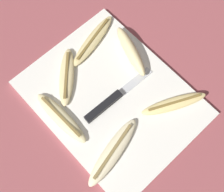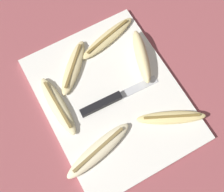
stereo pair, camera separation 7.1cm
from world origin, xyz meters
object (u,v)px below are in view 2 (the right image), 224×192
at_px(banana_mellow_near, 73,67).
at_px(banana_ripe_center, 142,56).
at_px(banana_spotted_left, 108,38).
at_px(banana_bright_far, 98,150).
at_px(banana_golden_short, 171,118).
at_px(knife, 107,102).
at_px(banana_soft_right, 58,106).

distance_m(banana_mellow_near, banana_ripe_center, 0.19).
bearing_deg(banana_ripe_center, banana_spotted_left, -153.47).
relative_size(banana_bright_far, banana_mellow_near, 1.36).
xyz_separation_m(banana_golden_short, banana_ripe_center, (-0.19, 0.02, 0.01)).
height_order(knife, banana_spotted_left, banana_spotted_left).
xyz_separation_m(banana_spotted_left, banana_soft_right, (0.12, -0.22, 0.00)).
height_order(banana_bright_far, banana_ripe_center, banana_ripe_center).
bearing_deg(banana_soft_right, banana_mellow_near, 133.06).
xyz_separation_m(knife, banana_ripe_center, (-0.07, 0.15, 0.01)).
xyz_separation_m(knife, banana_golden_short, (0.12, 0.13, 0.00)).
relative_size(banana_mellow_near, banana_ripe_center, 0.90).
bearing_deg(banana_soft_right, banana_spotted_left, 118.61).
height_order(banana_spotted_left, banana_bright_far, banana_bright_far).
relative_size(knife, banana_spotted_left, 1.16).
bearing_deg(knife, banana_ripe_center, 116.22).
bearing_deg(knife, banana_golden_short, 47.92).
height_order(banana_spotted_left, banana_soft_right, banana_soft_right).
bearing_deg(banana_spotted_left, banana_soft_right, -61.39).
bearing_deg(banana_mellow_near, knife, 13.55).
height_order(banana_golden_short, banana_ripe_center, banana_ripe_center).
relative_size(banana_soft_right, banana_mellow_near, 1.22).
distance_m(banana_mellow_near, banana_golden_short, 0.30).
height_order(banana_bright_far, banana_soft_right, banana_bright_far).
bearing_deg(knife, banana_spotted_left, 152.39).
bearing_deg(banana_golden_short, knife, -134.02).
relative_size(knife, banana_golden_short, 1.28).
height_order(banana_soft_right, banana_ripe_center, banana_ripe_center).
height_order(knife, banana_golden_short, banana_golden_short).
bearing_deg(banana_ripe_center, banana_mellow_near, -110.36).
bearing_deg(banana_ripe_center, banana_golden_short, -6.75).
bearing_deg(banana_ripe_center, banana_soft_right, -86.98).
distance_m(knife, banana_golden_short, 0.18).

